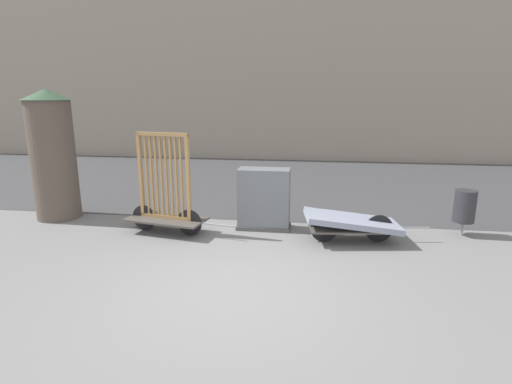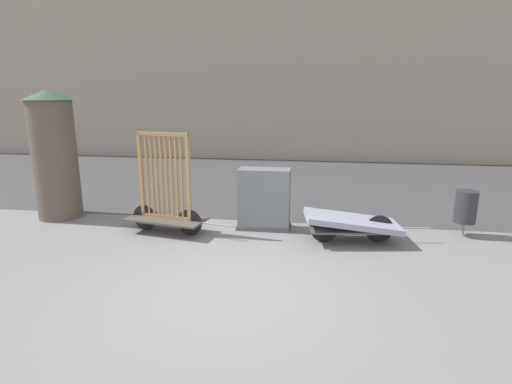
# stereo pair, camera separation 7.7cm
# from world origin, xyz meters

# --- Properties ---
(ground_plane) EXTENTS (60.00, 60.00, 0.00)m
(ground_plane) POSITION_xyz_m (0.00, 0.00, 0.00)
(ground_plane) COLOR slate
(road_strip) EXTENTS (56.00, 9.01, 0.01)m
(road_strip) POSITION_xyz_m (0.00, 7.84, 0.00)
(road_strip) COLOR #424244
(road_strip) RESTS_ON ground_plane
(building_facade) EXTENTS (48.00, 4.00, 13.57)m
(building_facade) POSITION_xyz_m (0.00, 14.34, 6.79)
(building_facade) COLOR #9E9384
(building_facade) RESTS_ON ground_plane
(bike_cart_with_bedframe) EXTENTS (2.37, 1.01, 2.08)m
(bike_cart_with_bedframe) POSITION_xyz_m (-1.87, 2.29, 0.68)
(bike_cart_with_bedframe) COLOR #4C4742
(bike_cart_with_bedframe) RESTS_ON ground_plane
(bike_cart_with_mattress) EXTENTS (2.46, 1.08, 0.60)m
(bike_cart_with_mattress) POSITION_xyz_m (1.88, 2.29, 0.38)
(bike_cart_with_mattress) COLOR #4C4742
(bike_cart_with_mattress) RESTS_ON ground_plane
(utility_cabinet) EXTENTS (1.14, 0.55, 1.30)m
(utility_cabinet) POSITION_xyz_m (0.09, 2.87, 0.61)
(utility_cabinet) COLOR #4C4C4C
(utility_cabinet) RESTS_ON ground_plane
(trash_bin) EXTENTS (0.42, 0.42, 0.94)m
(trash_bin) POSITION_xyz_m (4.15, 2.98, 0.61)
(trash_bin) COLOR gray
(trash_bin) RESTS_ON ground_plane
(advertising_column) EXTENTS (1.08, 1.08, 2.93)m
(advertising_column) POSITION_xyz_m (-4.76, 2.98, 1.49)
(advertising_column) COLOR brown
(advertising_column) RESTS_ON ground_plane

